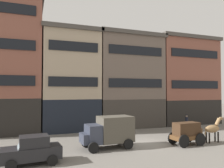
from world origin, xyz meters
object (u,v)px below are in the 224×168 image
cargo_wagon (187,132)px  sedan_dark (32,150)px  delivery_truck_near (109,131)px  fire_hydrant_curbside (186,124)px  draft_horse (213,129)px  pedestrian_officer (187,121)px

cargo_wagon → sedan_dark: cargo_wagon is taller
delivery_truck_near → sedan_dark: bearing=-160.8°
cargo_wagon → fire_hydrant_curbside: 9.85m
draft_horse → sedan_dark: bearing=-177.4°
cargo_wagon → fire_hydrant_curbside: size_ratio=3.59×
pedestrian_officer → delivery_truck_near: bearing=-156.1°
cargo_wagon → fire_hydrant_curbside: cargo_wagon is taller
sedan_dark → pedestrian_officer: bearing=22.4°
pedestrian_officer → fire_hydrant_curbside: bearing=55.9°
draft_horse → delivery_truck_near: 9.89m
cargo_wagon → pedestrian_officer: 8.77m
draft_horse → sedan_dark: 15.84m
fire_hydrant_curbside → draft_horse: bearing=-112.1°
cargo_wagon → pedestrian_officer: size_ratio=1.66×
fire_hydrant_curbside → delivery_truck_near: bearing=-153.9°
cargo_wagon → delivery_truck_near: 6.99m
delivery_truck_near → sedan_dark: size_ratio=1.16×
delivery_truck_near → fire_hydrant_curbside: (12.93, 6.33, -1.00)m
draft_horse → delivery_truck_near: delivery_truck_near is taller
draft_horse → fire_hydrant_curbside: (3.13, 7.70, -0.84)m
fire_hydrant_curbside → pedestrian_officer: bearing=-124.1°
pedestrian_officer → draft_horse: bearing=-110.4°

